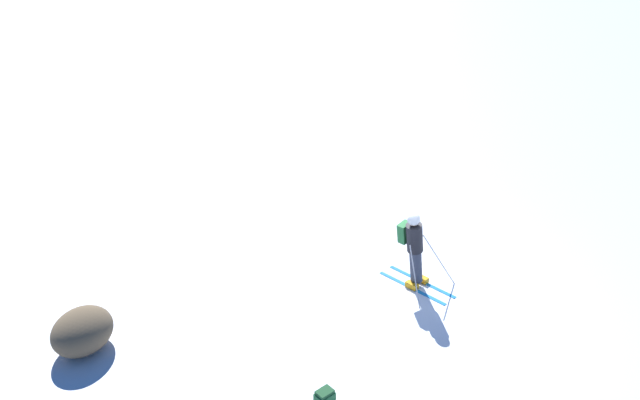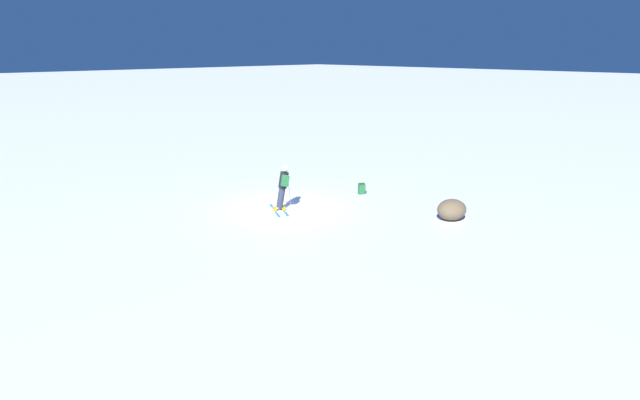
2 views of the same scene
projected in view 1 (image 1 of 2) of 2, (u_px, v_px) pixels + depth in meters
name	position (u px, v px, depth m)	size (l,w,h in m)	color
ground_plane	(414.00, 293.00, 13.36)	(300.00, 300.00, 0.00)	white
skier	(414.00, 246.00, 13.10)	(1.44, 1.77, 1.89)	#1E7AC6
exposed_boulder_0	(82.00, 331.00, 11.55)	(1.23, 1.05, 0.80)	brown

